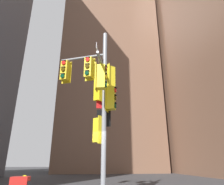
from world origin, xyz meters
TOP-DOWN VIEW (x-y plane):
  - building_mid_block at (2.74, 24.49)m, footprint 14.78×14.78m
  - signal_pole_assembly at (-0.30, 0.07)m, footprint 2.64×2.91m

SIDE VIEW (x-z plane):
  - signal_pole_assembly at x=-0.30m, z-range 0.66..7.91m
  - building_mid_block at x=2.74m, z-range 0.00..53.51m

